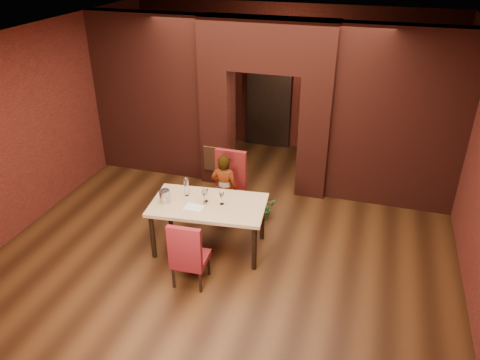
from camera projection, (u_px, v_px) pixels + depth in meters
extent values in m
plane|color=#402310|center=(234.00, 239.00, 7.72)|extent=(8.00, 8.00, 0.00)
cube|color=silver|center=(232.00, 41.00, 6.22)|extent=(7.00, 8.00, 0.04)
cube|color=maroon|center=(288.00, 79.00, 10.35)|extent=(7.00, 0.04, 3.20)
cube|color=maroon|center=(74.00, 355.00, 3.59)|extent=(7.00, 0.04, 3.20)
cube|color=maroon|center=(35.00, 125.00, 7.87)|extent=(0.04, 8.00, 3.20)
cube|color=maroon|center=(218.00, 125.00, 9.12)|extent=(0.55, 0.55, 2.30)
cube|color=maroon|center=(315.00, 136.00, 8.63)|extent=(0.55, 0.55, 2.30)
cube|color=maroon|center=(267.00, 44.00, 8.12)|extent=(2.45, 0.55, 0.90)
cube|color=maroon|center=(150.00, 96.00, 9.27)|extent=(2.28, 0.35, 3.20)
cube|color=maroon|center=(399.00, 121.00, 8.05)|extent=(2.28, 0.35, 3.20)
cube|color=brown|center=(214.00, 159.00, 9.15)|extent=(0.40, 0.03, 0.50)
cube|color=black|center=(269.00, 102.00, 10.66)|extent=(0.90, 0.08, 2.10)
cube|color=black|center=(269.00, 103.00, 10.63)|extent=(1.02, 0.04, 2.22)
cube|color=tan|center=(209.00, 226.00, 7.32)|extent=(1.84, 1.16, 0.82)
cube|color=maroon|center=(227.00, 188.00, 8.00)|extent=(0.55, 0.55, 1.21)
cube|color=maroon|center=(190.00, 251.00, 6.55)|extent=(0.50, 0.50, 1.04)
imported|color=white|center=(224.00, 190.00, 7.88)|extent=(0.48, 0.33, 1.27)
cube|color=silver|center=(194.00, 207.00, 7.03)|extent=(0.28, 0.21, 0.00)
cylinder|color=#A9A9B0|center=(165.00, 196.00, 7.12)|extent=(0.16, 0.16, 0.20)
cylinder|color=white|center=(186.00, 186.00, 7.28)|extent=(0.07, 0.07, 0.31)
imported|color=#2F5F26|center=(265.00, 207.00, 8.20)|extent=(0.48, 0.47, 0.40)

